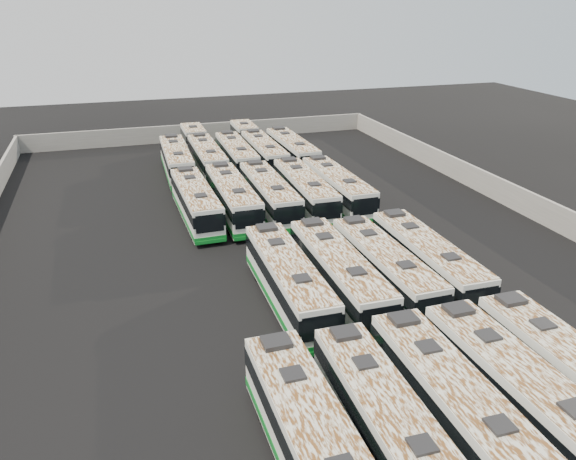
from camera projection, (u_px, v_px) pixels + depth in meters
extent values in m
plane|color=black|center=(283.00, 250.00, 42.20)|extent=(140.00, 140.00, 0.00)
cube|color=gray|center=(202.00, 132.00, 73.69)|extent=(45.20, 0.30, 2.20)
cube|color=gray|center=(532.00, 206.00, 47.94)|extent=(0.30, 73.20, 2.20)
cube|color=silver|center=(314.00, 446.00, 21.61)|extent=(2.58, 11.89, 2.72)
cube|color=black|center=(314.00, 437.00, 21.43)|extent=(2.64, 11.95, 0.91)
cube|color=beige|center=(315.00, 417.00, 21.07)|extent=(2.53, 11.65, 0.07)
cube|color=black|center=(293.00, 374.00, 23.32)|extent=(0.95, 0.95, 0.14)
cube|color=black|center=(276.00, 342.00, 25.38)|extent=(1.30, 1.10, 0.26)
cylinder|color=black|center=(262.00, 412.00, 25.11)|extent=(0.29, 0.99, 0.99)
cylinder|color=black|center=(306.00, 403.00, 25.71)|extent=(0.29, 0.99, 0.99)
cube|color=silver|center=(388.00, 428.00, 22.59)|extent=(2.62, 11.49, 2.62)
cube|color=#0D6920|center=(386.00, 446.00, 22.96)|extent=(2.67, 11.54, 0.40)
cube|color=black|center=(389.00, 419.00, 22.42)|extent=(2.68, 11.55, 0.88)
cube|color=beige|center=(390.00, 401.00, 22.07)|extent=(2.56, 11.26, 0.07)
cube|color=black|center=(422.00, 445.00, 19.80)|extent=(0.92, 0.92, 0.13)
cube|color=black|center=(365.00, 362.00, 24.26)|extent=(0.92, 0.92, 0.13)
cube|color=black|center=(345.00, 333.00, 26.26)|extent=(1.26, 1.07, 0.25)
cylinder|color=black|center=(332.00, 398.00, 26.01)|extent=(0.29, 0.96, 0.95)
cylinder|color=black|center=(372.00, 390.00, 26.54)|extent=(0.29, 0.96, 0.95)
cube|color=silver|center=(456.00, 411.00, 23.44)|extent=(2.62, 11.85, 2.71)
cube|color=#0D6920|center=(454.00, 429.00, 23.83)|extent=(2.67, 11.90, 0.41)
cube|color=black|center=(458.00, 402.00, 23.27)|extent=(2.68, 11.91, 0.91)
cube|color=beige|center=(460.00, 384.00, 22.91)|extent=(2.56, 11.61, 0.07)
cube|color=black|center=(500.00, 425.00, 20.57)|extent=(0.95, 0.95, 0.14)
cube|color=black|center=(428.00, 347.00, 25.16)|extent=(0.95, 0.95, 0.14)
cube|color=black|center=(404.00, 319.00, 27.23)|extent=(1.29, 1.10, 0.26)
cylinder|color=black|center=(391.00, 383.00, 26.97)|extent=(0.29, 0.99, 0.98)
cylinder|color=black|center=(430.00, 376.00, 27.53)|extent=(0.29, 0.99, 0.98)
cube|color=silver|center=(522.00, 397.00, 24.23)|extent=(2.72, 11.96, 2.73)
cube|color=#0D6920|center=(518.00, 415.00, 24.61)|extent=(2.77, 12.02, 0.42)
cube|color=black|center=(523.00, 388.00, 24.05)|extent=(2.78, 12.03, 0.91)
cube|color=beige|center=(527.00, 370.00, 23.69)|extent=(2.66, 11.73, 0.07)
cube|color=black|center=(575.00, 408.00, 21.36)|extent=(0.96, 0.96, 0.14)
cube|color=black|center=(488.00, 335.00, 25.94)|extent=(0.96, 0.96, 0.14)
cube|color=black|center=(458.00, 309.00, 28.00)|extent=(1.31, 1.12, 0.26)
cylinder|color=black|center=(447.00, 373.00, 27.72)|extent=(0.30, 1.00, 0.99)
cylinder|color=black|center=(484.00, 365.00, 28.34)|extent=(0.30, 1.00, 0.99)
cube|color=#0D6920|center=(574.00, 400.00, 25.57)|extent=(2.58, 11.88, 0.41)
cube|color=black|center=(543.00, 324.00, 26.90)|extent=(0.94, 0.94, 0.14)
cube|color=black|center=(511.00, 299.00, 28.95)|extent=(1.29, 1.09, 0.26)
cylinder|color=black|center=(501.00, 360.00, 28.68)|extent=(0.28, 0.99, 0.98)
cylinder|color=black|center=(535.00, 353.00, 29.27)|extent=(0.28, 0.99, 0.98)
cube|color=silver|center=(288.00, 281.00, 34.06)|extent=(2.58, 11.87, 2.72)
cube|color=#0D6920|center=(288.00, 295.00, 34.45)|extent=(2.63, 11.92, 0.41)
cube|color=black|center=(288.00, 274.00, 33.89)|extent=(2.64, 11.93, 0.91)
cube|color=black|center=(322.00, 328.00, 28.70)|extent=(2.17, 0.08, 1.43)
cube|color=#0D6920|center=(321.00, 352.00, 29.28)|extent=(2.47, 0.12, 0.28)
cube|color=beige|center=(288.00, 260.00, 33.52)|extent=(2.53, 11.63, 0.07)
cube|color=black|center=(302.00, 278.00, 31.19)|extent=(0.95, 0.95, 0.14)
cube|color=black|center=(276.00, 242.00, 35.79)|extent=(0.95, 0.95, 0.14)
cube|color=black|center=(267.00, 228.00, 37.86)|extent=(1.29, 1.10, 0.26)
cylinder|color=black|center=(290.00, 334.00, 30.90)|extent=(0.29, 0.99, 0.99)
cylinder|color=black|center=(326.00, 328.00, 31.47)|extent=(0.29, 0.99, 0.99)
cylinder|color=black|center=(257.00, 274.00, 37.59)|extent=(0.29, 0.99, 0.99)
cylinder|color=black|center=(287.00, 269.00, 38.16)|extent=(0.29, 0.99, 0.99)
cube|color=silver|center=(339.00, 274.00, 34.83)|extent=(2.60, 11.99, 2.74)
cube|color=#0D6920|center=(338.00, 289.00, 35.22)|extent=(2.65, 12.04, 0.42)
cube|color=black|center=(339.00, 268.00, 34.65)|extent=(2.66, 12.05, 0.92)
cube|color=black|center=(381.00, 319.00, 29.41)|extent=(2.19, 0.08, 1.45)
cube|color=#0D6920|center=(379.00, 344.00, 30.00)|extent=(2.49, 0.12, 0.28)
cube|color=beige|center=(339.00, 254.00, 34.28)|extent=(2.54, 11.75, 0.07)
cube|color=black|center=(357.00, 271.00, 31.92)|extent=(0.96, 0.96, 0.14)
cube|color=black|center=(324.00, 236.00, 36.57)|extent=(0.96, 0.96, 0.14)
cube|color=black|center=(312.00, 222.00, 38.66)|extent=(1.31, 1.11, 0.26)
cylinder|color=black|center=(345.00, 326.00, 31.64)|extent=(0.29, 1.00, 1.00)
cylinder|color=black|center=(380.00, 320.00, 32.21)|extent=(0.29, 1.00, 1.00)
cylinder|color=black|center=(303.00, 268.00, 38.39)|extent=(0.29, 1.00, 1.00)
cylinder|color=black|center=(332.00, 264.00, 38.96)|extent=(0.29, 1.00, 1.00)
cube|color=silver|center=(385.00, 268.00, 35.74)|extent=(2.55, 11.53, 2.63)
cube|color=#0D6920|center=(384.00, 282.00, 36.12)|extent=(2.60, 11.58, 0.40)
cube|color=black|center=(385.00, 262.00, 35.58)|extent=(2.61, 11.59, 0.88)
cube|color=black|center=(434.00, 308.00, 30.57)|extent=(2.11, 0.09, 1.39)
cube|color=#0D6920|center=(431.00, 331.00, 31.14)|extent=(2.40, 0.13, 0.27)
cube|color=beige|center=(386.00, 249.00, 35.22)|extent=(2.50, 11.30, 0.07)
cube|color=black|center=(406.00, 265.00, 32.97)|extent=(0.92, 0.92, 0.13)
cube|color=black|center=(368.00, 233.00, 37.40)|extent=(0.92, 0.92, 0.13)
cube|color=black|center=(354.00, 220.00, 39.39)|extent=(1.26, 1.07, 0.25)
cylinder|color=black|center=(397.00, 316.00, 32.68)|extent=(0.28, 0.96, 0.96)
cylinder|color=black|center=(428.00, 310.00, 33.27)|extent=(0.28, 0.96, 0.96)
cylinder|color=black|center=(346.00, 263.00, 39.12)|extent=(0.28, 0.96, 0.96)
cylinder|color=black|center=(372.00, 259.00, 39.72)|extent=(0.28, 0.96, 0.96)
cube|color=silver|center=(427.00, 261.00, 36.72)|extent=(2.56, 11.69, 2.67)
cube|color=#0D6920|center=(426.00, 274.00, 37.10)|extent=(2.61, 11.74, 0.41)
cube|color=black|center=(428.00, 254.00, 36.55)|extent=(2.62, 11.75, 0.89)
cube|color=black|center=(481.00, 299.00, 31.43)|extent=(2.14, 0.08, 1.41)
cube|color=#0D6920|center=(477.00, 322.00, 32.01)|extent=(2.43, 0.13, 0.27)
cube|color=beige|center=(429.00, 242.00, 36.19)|extent=(2.51, 11.46, 0.07)
cube|color=black|center=(451.00, 257.00, 33.89)|extent=(0.93, 0.93, 0.14)
cube|color=black|center=(410.00, 226.00, 38.42)|extent=(0.93, 0.93, 0.14)
cube|color=black|center=(395.00, 213.00, 40.46)|extent=(1.28, 1.08, 0.25)
cylinder|color=black|center=(441.00, 307.00, 33.61)|extent=(0.28, 0.98, 0.97)
cylinder|color=black|center=(471.00, 302.00, 34.17)|extent=(0.28, 0.98, 0.97)
cylinder|color=black|center=(386.00, 256.00, 40.20)|extent=(0.28, 0.98, 0.97)
cylinder|color=black|center=(412.00, 252.00, 40.75)|extent=(0.28, 0.98, 0.97)
cube|color=silver|center=(196.00, 202.00, 47.06)|extent=(2.70, 11.67, 2.66)
cube|color=#0D6920|center=(197.00, 213.00, 47.43)|extent=(2.75, 11.72, 0.41)
cube|color=black|center=(196.00, 197.00, 46.89)|extent=(2.76, 11.73, 0.89)
cube|color=black|center=(210.00, 223.00, 41.85)|extent=(2.13, 0.11, 1.40)
cube|color=#0D6920|center=(211.00, 242.00, 42.43)|extent=(2.42, 0.16, 0.27)
cube|color=beige|center=(195.00, 187.00, 46.53)|extent=(2.65, 11.43, 0.07)
cube|color=black|center=(201.00, 195.00, 44.27)|extent=(0.94, 0.94, 0.14)
cube|color=black|center=(190.00, 177.00, 48.72)|extent=(0.94, 0.94, 0.14)
cube|color=black|center=(185.00, 169.00, 50.73)|extent=(1.28, 1.09, 0.25)
cylinder|color=black|center=(192.00, 233.00, 43.97)|extent=(0.29, 0.97, 0.97)
cylinder|color=black|center=(218.00, 230.00, 44.58)|extent=(0.29, 0.97, 0.97)
cylinder|color=black|center=(178.00, 203.00, 50.45)|extent=(0.29, 0.97, 0.97)
cylinder|color=black|center=(201.00, 200.00, 51.07)|extent=(0.29, 0.97, 0.97)
cube|color=silver|center=(233.00, 198.00, 47.92)|extent=(2.50, 11.97, 2.74)
cube|color=#0D6920|center=(233.00, 209.00, 48.30)|extent=(2.55, 12.02, 0.42)
cube|color=black|center=(232.00, 193.00, 47.74)|extent=(2.56, 12.03, 0.92)
cube|color=black|center=(249.00, 219.00, 42.51)|extent=(2.19, 0.06, 1.45)
cube|color=#0D6920|center=(250.00, 238.00, 43.10)|extent=(2.49, 0.10, 0.28)
cube|color=beige|center=(232.00, 182.00, 47.37)|extent=(2.45, 11.73, 0.07)
cube|color=black|center=(239.00, 191.00, 45.02)|extent=(0.95, 0.95, 0.14)
cube|color=black|center=(226.00, 172.00, 49.65)|extent=(0.95, 0.95, 0.14)
cube|color=black|center=(220.00, 165.00, 51.74)|extent=(1.30, 1.10, 0.26)
cylinder|color=black|center=(230.00, 229.00, 44.72)|extent=(0.28, 1.00, 1.00)
cylinder|color=black|center=(256.00, 226.00, 45.31)|extent=(0.28, 1.00, 1.00)
cylinder|color=black|center=(213.00, 198.00, 51.46)|extent=(0.28, 1.00, 1.00)
cylinder|color=black|center=(236.00, 196.00, 52.05)|extent=(0.28, 1.00, 1.00)
cube|color=silver|center=(269.00, 195.00, 48.70)|extent=(2.53, 11.85, 2.71)
cube|color=#0D6920|center=(269.00, 206.00, 49.08)|extent=(2.58, 11.90, 0.41)
cube|color=black|center=(269.00, 190.00, 48.52)|extent=(2.59, 11.91, 0.91)
cube|color=black|center=(290.00, 215.00, 43.34)|extent=(2.17, 0.07, 1.43)
cube|color=#0D6920|center=(290.00, 233.00, 43.92)|extent=(2.47, 0.11, 0.28)
cube|color=beige|center=(269.00, 180.00, 48.16)|extent=(2.47, 11.62, 0.07)
cube|color=black|center=(277.00, 188.00, 45.83)|extent=(0.94, 0.94, 0.14)
cube|color=black|center=(261.00, 170.00, 50.41)|extent=(0.94, 0.94, 0.14)
cube|color=black|center=(255.00, 163.00, 52.48)|extent=(1.29, 1.09, 0.26)
cylinder|color=black|center=(269.00, 225.00, 45.54)|extent=(0.28, 0.99, 0.99)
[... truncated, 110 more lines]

